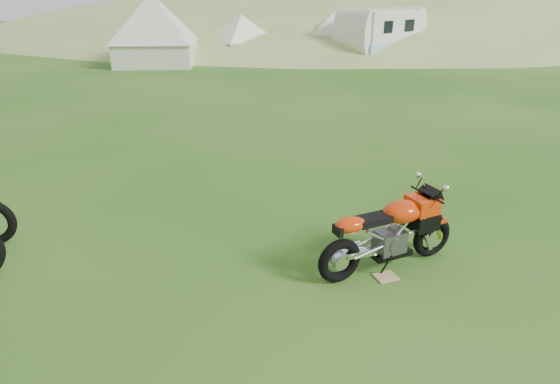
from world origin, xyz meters
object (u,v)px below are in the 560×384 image
object	(u,v)px
tent_left	(155,32)
tent_mid	(242,34)
plywood_board	(386,277)
sport_motorcycle	(390,228)
tent_right	(333,33)
caravan	(381,34)

from	to	relation	value
tent_left	tent_mid	bearing A→B (deg)	34.67
plywood_board	tent_left	world-z (taller)	tent_left
sport_motorcycle	tent_right	world-z (taller)	tent_right
plywood_board	sport_motorcycle	bearing A→B (deg)	58.80
sport_motorcycle	tent_left	world-z (taller)	tent_left
sport_motorcycle	plywood_board	size ratio (longest dim) A/B	7.20
caravan	tent_right	bearing A→B (deg)	116.16
plywood_board	caravan	bearing A→B (deg)	59.52
sport_motorcycle	caravan	bearing A→B (deg)	53.86
tent_left	tent_right	xyz separation A→B (m)	(8.94, 0.00, -0.26)
tent_mid	caravan	size ratio (longest dim) A/B	0.52
tent_mid	tent_left	bearing A→B (deg)	-174.60
plywood_board	caravan	world-z (taller)	caravan
tent_right	caravan	xyz separation A→B (m)	(1.85, -1.63, -0.01)
tent_left	caravan	size ratio (longest dim) A/B	0.66
sport_motorcycle	tent_mid	distance (m)	20.60
tent_right	sport_motorcycle	bearing A→B (deg)	-93.86
plywood_board	caravan	size ratio (longest dim) A/B	0.05
caravan	plywood_board	bearing A→B (deg)	-142.92
tent_left	tent_mid	size ratio (longest dim) A/B	1.28
sport_motorcycle	plywood_board	distance (m)	0.58
plywood_board	tent_mid	world-z (taller)	tent_mid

